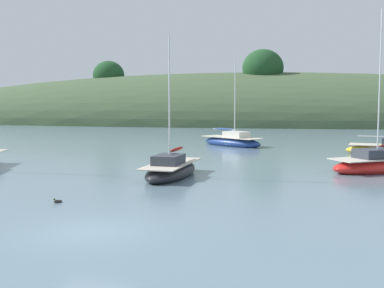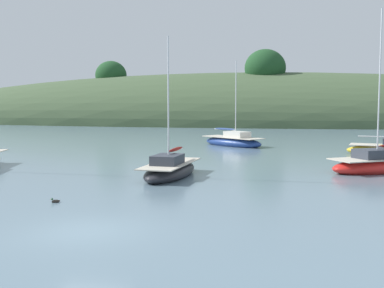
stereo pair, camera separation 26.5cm
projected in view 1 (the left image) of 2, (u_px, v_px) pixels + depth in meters
ground_plane at (91, 231)px, 16.34m from camera, size 400.00×400.00×0.00m
far_shoreline_hill at (245, 123)px, 94.81m from camera, size 150.00×36.00×23.69m
sailboat_red_portside at (171, 170)px, 28.08m from camera, size 2.84×6.72×8.26m
sailboat_yellow_far at (381, 165)px, 30.15m from camera, size 7.37×5.72×10.21m
sailboat_teal_outer at (232, 141)px, 47.40m from camera, size 7.04×6.35×8.47m
duck_lead at (58, 201)px, 20.94m from camera, size 0.40×0.32×0.24m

